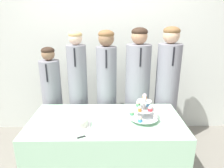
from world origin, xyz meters
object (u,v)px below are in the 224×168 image
Objects in this scene: student_0 at (53,101)px; student_2 at (107,93)px; student_4 at (166,92)px; cake_knife at (86,136)px; cupcake_stand at (144,110)px; round_cake at (79,122)px; student_1 at (78,94)px; student_3 at (137,94)px.

student_2 is at bearing 0.00° from student_0.
cake_knife is at bearing -136.88° from student_4.
cupcake_stand is at bearing -123.31° from student_4.
round_cake is 0.14× the size of student_1.
cake_knife is at bearing -122.53° from student_3.
student_2 is (0.26, 0.73, 0.03)m from round_cake.
round_cake is 0.94× the size of cake_knife.
cupcake_stand is at bearing -38.98° from student_1.
student_0 is 0.85× the size of student_4.
student_3 is at bearing 0.00° from student_1.
student_2 is 0.40m from student_3.
student_1 is 0.99× the size of student_2.
round_cake reaches higher than cake_knife.
student_3 is at bearing 0.00° from student_0.
student_4 is at bearing 17.61° from cake_knife.
student_0 is 0.86× the size of student_3.
student_2 is 0.98× the size of student_3.
round_cake is 0.99m from student_3.
student_4 is (1.51, 0.00, 0.12)m from student_0.
cupcake_stand reaches higher than cake_knife.
round_cake is at bearing -57.78° from student_0.
round_cake is at bearing -169.79° from cupcake_stand.
student_3 is 0.99× the size of student_4.
round_cake is 0.78m from student_2.
student_1 reaches higher than cupcake_stand.
student_4 is (0.96, 0.90, 0.08)m from cake_knife.
round_cake is at bearing -132.21° from student_3.
student_0 is at bearing -180.00° from student_2.
student_0 is 0.87× the size of student_2.
student_3 reaches higher than student_1.
student_2 is at bearing -180.00° from student_4.
cupcake_stand is at bearing -58.06° from student_2.
student_3 is (0.02, 0.61, -0.05)m from cupcake_stand.
round_cake is 0.14× the size of student_4.
student_2 is at bearing -180.00° from student_3.
cake_knife is 0.78× the size of cupcake_stand.
student_4 is (0.39, -0.00, 0.01)m from student_3.
student_3 is (0.66, 0.73, 0.02)m from round_cake.
cupcake_stand is (0.65, 0.12, 0.07)m from round_cake.
student_2 is (0.72, 0.00, 0.12)m from student_0.
student_1 is at bearing -180.00° from student_3.
student_4 reaches higher than cake_knife.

